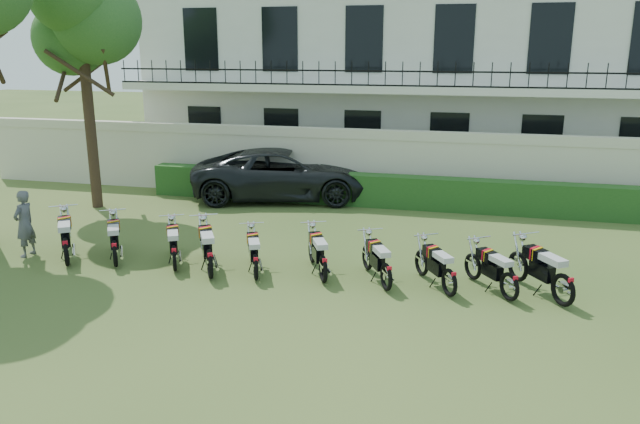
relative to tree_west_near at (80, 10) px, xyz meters
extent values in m
plane|color=#354F1F|center=(8.96, -5.00, -5.89)|extent=(100.00, 100.00, 0.00)
cube|color=beige|center=(8.96, 3.00, -4.89)|extent=(30.00, 0.30, 2.00)
cube|color=beige|center=(8.96, 3.00, -3.74)|extent=(30.00, 0.35, 0.30)
cube|color=#1A491A|center=(9.96, 2.20, -5.39)|extent=(18.00, 0.60, 1.00)
cube|color=silver|center=(8.96, 9.00, -2.39)|extent=(20.00, 8.00, 7.00)
cube|color=silver|center=(8.96, 4.30, -2.39)|extent=(20.00, 1.40, 0.25)
cube|color=black|center=(8.96, 3.65, -1.79)|extent=(20.00, 0.05, 0.05)
cube|color=black|center=(8.96, 3.65, -2.24)|extent=(20.00, 0.05, 0.05)
cube|color=black|center=(1.46, 5.02, -4.29)|extent=(1.30, 0.12, 2.20)
cube|color=black|center=(1.46, 5.02, -0.79)|extent=(1.30, 0.12, 2.20)
cube|color=black|center=(4.46, 5.02, -4.29)|extent=(1.30, 0.12, 2.20)
cube|color=black|center=(4.46, 5.02, -0.79)|extent=(1.30, 0.12, 2.20)
cube|color=black|center=(7.46, 5.02, -4.29)|extent=(1.30, 0.12, 2.20)
cube|color=black|center=(7.46, 5.02, -0.79)|extent=(1.30, 0.12, 2.20)
cube|color=black|center=(10.46, 5.02, -4.29)|extent=(1.30, 0.12, 2.20)
cube|color=black|center=(10.46, 5.02, -0.79)|extent=(1.30, 0.12, 2.20)
cube|color=black|center=(13.46, 5.02, -4.29)|extent=(1.30, 0.12, 2.20)
cube|color=black|center=(13.46, 5.02, -0.79)|extent=(1.30, 0.12, 2.20)
cube|color=black|center=(16.46, 5.02, -4.29)|extent=(1.30, 0.12, 2.20)
cylinder|color=#473323|center=(-0.04, 0.00, -3.26)|extent=(0.32, 0.32, 5.25)
sphere|color=#2B5B24|center=(0.36, 0.20, -0.26)|extent=(2.60, 2.60, 2.60)
sphere|color=#2B5B24|center=(-0.64, 0.30, -0.79)|extent=(2.20, 2.20, 2.20)
torus|color=black|center=(2.87, -5.62, -5.56)|extent=(0.46, 0.60, 0.66)
torus|color=black|center=(2.05, -4.46, -5.56)|extent=(0.46, 0.60, 0.66)
cube|color=black|center=(2.49, -5.08, -5.40)|extent=(0.51, 0.60, 0.33)
cube|color=black|center=(2.35, -4.88, -5.10)|extent=(0.51, 0.56, 0.24)
cube|color=red|center=(2.35, -4.88, -5.09)|extent=(0.24, 0.29, 0.25)
cube|color=#FDB50D|center=(2.38, -4.93, -5.09)|extent=(0.21, 0.27, 0.25)
cube|color=silver|center=(2.66, -5.32, -5.06)|extent=(0.56, 0.64, 0.13)
cylinder|color=silver|center=(2.15, -4.59, -4.78)|extent=(0.55, 0.40, 0.03)
torus|color=black|center=(3.90, -5.37, -5.58)|extent=(0.40, 0.58, 0.62)
torus|color=black|center=(3.21, -4.25, -5.58)|extent=(0.40, 0.58, 0.62)
cube|color=black|center=(3.58, -4.85, -5.43)|extent=(0.45, 0.57, 0.30)
cube|color=black|center=(3.46, -4.65, -5.16)|extent=(0.46, 0.53, 0.22)
cube|color=red|center=(3.46, -4.65, -5.15)|extent=(0.23, 0.27, 0.23)
cube|color=#FDB50D|center=(3.49, -4.70, -5.15)|extent=(0.21, 0.25, 0.23)
cube|color=silver|center=(3.72, -5.09, -5.12)|extent=(0.50, 0.60, 0.12)
cylinder|color=silver|center=(3.29, -4.38, -4.85)|extent=(0.54, 0.34, 0.03)
torus|color=black|center=(5.28, -5.29, -5.60)|extent=(0.35, 0.56, 0.59)
torus|color=black|center=(4.70, -4.18, -5.60)|extent=(0.35, 0.56, 0.59)
cube|color=black|center=(5.01, -4.78, -5.45)|extent=(0.40, 0.55, 0.29)
cube|color=black|center=(4.91, -4.58, -5.19)|extent=(0.43, 0.50, 0.21)
cube|color=red|center=(4.91, -4.58, -5.18)|extent=(0.23, 0.25, 0.22)
cube|color=#FDB50D|center=(4.94, -4.63, -5.18)|extent=(0.21, 0.23, 0.22)
cube|color=silver|center=(5.13, -5.01, -5.15)|extent=(0.45, 0.58, 0.12)
cylinder|color=silver|center=(4.76, -4.31, -4.90)|extent=(0.53, 0.30, 0.03)
torus|color=black|center=(6.28, -5.59, -5.57)|extent=(0.40, 0.62, 0.65)
torus|color=black|center=(5.61, -4.37, -5.57)|extent=(0.40, 0.62, 0.65)
cube|color=black|center=(5.97, -5.03, -5.41)|extent=(0.45, 0.61, 0.32)
cube|color=black|center=(5.86, -4.81, -5.12)|extent=(0.48, 0.56, 0.24)
cube|color=red|center=(5.86, -4.81, -5.11)|extent=(0.25, 0.27, 0.25)
cube|color=#FDB50D|center=(5.89, -4.87, -5.11)|extent=(0.23, 0.25, 0.25)
cube|color=silver|center=(6.11, -5.28, -5.08)|extent=(0.51, 0.64, 0.13)
cylinder|color=silver|center=(5.69, -4.51, -4.80)|extent=(0.58, 0.34, 0.03)
torus|color=black|center=(7.18, -5.38, -5.61)|extent=(0.31, 0.56, 0.57)
torus|color=black|center=(6.69, -4.26, -5.61)|extent=(0.31, 0.56, 0.57)
cube|color=black|center=(6.95, -4.87, -5.47)|extent=(0.36, 0.54, 0.28)
cube|color=black|center=(6.87, -4.67, -5.21)|extent=(0.39, 0.49, 0.21)
cube|color=red|center=(6.87, -4.67, -5.20)|extent=(0.24, 0.23, 0.22)
cube|color=#FDB50D|center=(6.89, -4.72, -5.20)|extent=(0.22, 0.21, 0.22)
cube|color=silver|center=(7.05, -5.10, -5.17)|extent=(0.41, 0.56, 0.11)
cylinder|color=silver|center=(6.74, -4.39, -4.93)|extent=(0.53, 0.25, 0.03)
torus|color=black|center=(8.65, -5.20, -5.59)|extent=(0.34, 0.58, 0.60)
torus|color=black|center=(8.10, -4.04, -5.59)|extent=(0.34, 0.58, 0.60)
cube|color=black|center=(8.40, -4.66, -5.44)|extent=(0.39, 0.57, 0.30)
cube|color=black|center=(8.30, -4.46, -5.18)|extent=(0.42, 0.51, 0.22)
cube|color=red|center=(8.30, -4.46, -5.17)|extent=(0.24, 0.25, 0.23)
cube|color=#FDB50D|center=(8.33, -4.51, -5.17)|extent=(0.22, 0.22, 0.23)
cube|color=silver|center=(8.51, -4.91, -5.14)|extent=(0.45, 0.59, 0.12)
cylinder|color=silver|center=(8.17, -4.17, -4.88)|extent=(0.55, 0.28, 0.03)
torus|color=black|center=(10.02, -5.29, -5.60)|extent=(0.35, 0.56, 0.59)
torus|color=black|center=(9.44, -4.18, -5.60)|extent=(0.35, 0.56, 0.59)
cube|color=black|center=(9.76, -4.78, -5.46)|extent=(0.40, 0.55, 0.29)
cube|color=black|center=(9.65, -4.58, -5.20)|extent=(0.42, 0.50, 0.21)
cube|color=red|center=(9.65, -4.58, -5.19)|extent=(0.23, 0.24, 0.22)
cube|color=#FDB50D|center=(9.68, -4.63, -5.19)|extent=(0.21, 0.22, 0.22)
cube|color=silver|center=(9.88, -5.01, -5.16)|extent=(0.45, 0.58, 0.12)
cylinder|color=silver|center=(9.51, -4.31, -4.91)|extent=(0.52, 0.29, 0.03)
torus|color=black|center=(11.32, -5.26, -5.60)|extent=(0.37, 0.54, 0.58)
torus|color=black|center=(10.68, -4.21, -5.60)|extent=(0.37, 0.54, 0.58)
cube|color=black|center=(11.03, -4.78, -5.46)|extent=(0.42, 0.53, 0.28)
cube|color=black|center=(10.92, -4.59, -5.21)|extent=(0.43, 0.49, 0.21)
cube|color=red|center=(10.92, -4.59, -5.20)|extent=(0.22, 0.25, 0.22)
cube|color=#FDB50D|center=(10.94, -4.64, -5.20)|extent=(0.20, 0.23, 0.22)
cube|color=silver|center=(11.16, -5.00, -5.17)|extent=(0.46, 0.56, 0.11)
cylinder|color=silver|center=(10.76, -4.33, -4.92)|extent=(0.50, 0.32, 0.03)
torus|color=black|center=(12.51, -5.19, -5.60)|extent=(0.40, 0.53, 0.58)
torus|color=black|center=(11.81, -4.17, -5.60)|extent=(0.40, 0.53, 0.58)
cube|color=black|center=(12.19, -4.72, -5.46)|extent=(0.44, 0.53, 0.29)
cube|color=black|center=(12.06, -4.54, -5.20)|extent=(0.45, 0.49, 0.21)
cube|color=red|center=(12.06, -4.54, -5.19)|extent=(0.21, 0.25, 0.22)
cube|color=#FDB50D|center=(12.10, -4.59, -5.19)|extent=(0.19, 0.24, 0.22)
cube|color=silver|center=(12.33, -4.93, -5.16)|extent=(0.49, 0.56, 0.11)
cylinder|color=silver|center=(11.89, -4.29, -4.91)|extent=(0.49, 0.35, 0.03)
torus|color=black|center=(13.53, -5.30, -5.57)|extent=(0.44, 0.60, 0.66)
torus|color=black|center=(12.77, -4.13, -5.57)|extent=(0.44, 0.60, 0.66)
cube|color=black|center=(13.18, -4.76, -5.40)|extent=(0.49, 0.60, 0.32)
cube|color=black|center=(13.04, -4.55, -5.11)|extent=(0.50, 0.56, 0.24)
cube|color=red|center=(13.04, -4.55, -5.10)|extent=(0.24, 0.28, 0.25)
cube|color=#FDB50D|center=(13.08, -4.60, -5.10)|extent=(0.22, 0.26, 0.25)
cube|color=silver|center=(13.34, -5.00, -5.07)|extent=(0.54, 0.64, 0.13)
cylinder|color=silver|center=(12.85, -4.26, -4.79)|extent=(0.56, 0.38, 0.03)
imported|color=black|center=(5.33, 2.46, -5.07)|extent=(6.37, 4.03, 1.64)
imported|color=slate|center=(1.05, -4.58, -5.08)|extent=(0.41, 0.60, 1.61)
camera|label=1|loc=(11.31, -16.69, -0.98)|focal=35.00mm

